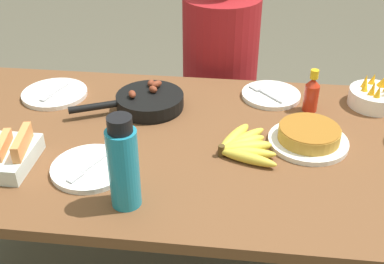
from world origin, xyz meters
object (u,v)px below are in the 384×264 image
(banana_bunch, at_px, (242,146))
(hot_sauce_bottle, at_px, (312,93))
(skillet, at_px, (148,101))
(person_figure, at_px, (219,100))
(water_bottle, at_px, (123,165))
(empty_plate_near_front, at_px, (55,94))
(empty_plate_far_right, at_px, (271,95))
(empty_plate_mid_edge, at_px, (90,168))
(frittata_plate_center, at_px, (309,137))
(fruit_bowl_mango, at_px, (376,96))

(banana_bunch, bearing_deg, hot_sauce_bottle, 51.33)
(skillet, height_order, person_figure, person_figure)
(banana_bunch, distance_m, water_bottle, 0.41)
(empty_plate_near_front, distance_m, empty_plate_far_right, 0.79)
(banana_bunch, height_order, person_figure, person_figure)
(skillet, height_order, water_bottle, water_bottle)
(empty_plate_mid_edge, bearing_deg, empty_plate_near_front, 121.78)
(frittata_plate_center, xyz_separation_m, person_figure, (-0.32, 0.64, -0.24))
(fruit_bowl_mango, height_order, hot_sauce_bottle, hot_sauce_bottle)
(empty_plate_mid_edge, bearing_deg, banana_bunch, 19.22)
(empty_plate_far_right, relative_size, empty_plate_mid_edge, 0.94)
(water_bottle, relative_size, person_figure, 0.22)
(hot_sauce_bottle, bearing_deg, water_bottle, -132.90)
(water_bottle, distance_m, hot_sauce_bottle, 0.76)
(skillet, bearing_deg, empty_plate_near_front, -32.68)
(banana_bunch, bearing_deg, empty_plate_mid_edge, -160.78)
(fruit_bowl_mango, height_order, person_figure, person_figure)
(fruit_bowl_mango, relative_size, person_figure, 0.15)
(banana_bunch, bearing_deg, empty_plate_near_front, 158.08)
(water_bottle, bearing_deg, person_figure, 79.81)
(empty_plate_near_front, relative_size, fruit_bowl_mango, 1.30)
(frittata_plate_center, distance_m, empty_plate_mid_edge, 0.66)
(skillet, distance_m, frittata_plate_center, 0.56)
(skillet, distance_m, empty_plate_far_right, 0.45)
(empty_plate_far_right, bearing_deg, person_figure, 120.90)
(frittata_plate_center, bearing_deg, empty_plate_near_front, 166.53)
(skillet, xyz_separation_m, empty_plate_far_right, (0.43, 0.13, -0.02))
(skillet, relative_size, water_bottle, 1.45)
(empty_plate_near_front, relative_size, person_figure, 0.20)
(skillet, distance_m, empty_plate_near_front, 0.36)
(skillet, relative_size, empty_plate_near_front, 1.59)
(empty_plate_far_right, bearing_deg, fruit_bowl_mango, -2.91)
(banana_bunch, height_order, fruit_bowl_mango, fruit_bowl_mango)
(skillet, relative_size, empty_plate_mid_edge, 1.67)
(skillet, bearing_deg, empty_plate_mid_edge, 51.41)
(person_figure, bearing_deg, hot_sauce_bottle, -51.64)
(empty_plate_near_front, bearing_deg, empty_plate_mid_edge, -58.22)
(skillet, relative_size, hot_sauce_bottle, 2.46)
(fruit_bowl_mango, bearing_deg, water_bottle, -140.32)
(skillet, relative_size, person_figure, 0.31)
(fruit_bowl_mango, bearing_deg, empty_plate_near_front, -176.76)
(frittata_plate_center, xyz_separation_m, empty_plate_far_right, (-0.11, 0.30, -0.02))
(skillet, bearing_deg, empty_plate_far_right, 173.06)
(fruit_bowl_mango, bearing_deg, skillet, -171.58)
(empty_plate_near_front, bearing_deg, hot_sauce_bottle, 0.11)
(hot_sauce_bottle, relative_size, person_figure, 0.13)
(frittata_plate_center, height_order, fruit_bowl_mango, fruit_bowl_mango)
(frittata_plate_center, bearing_deg, fruit_bowl_mango, 47.83)
(empty_plate_mid_edge, height_order, hot_sauce_bottle, hot_sauce_bottle)
(empty_plate_far_right, xyz_separation_m, hot_sauce_bottle, (0.13, -0.08, 0.06))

